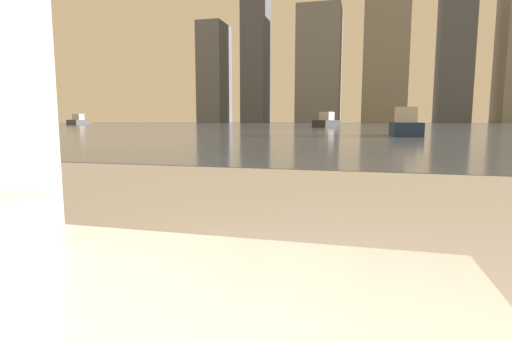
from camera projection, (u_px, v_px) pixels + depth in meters
harbor_water at (356, 125)px, 59.58m from camera, size 180.00×110.00×0.01m
harbor_boat_0 at (405, 126)px, 21.23m from camera, size 1.40×4.04×1.52m
harbor_boat_3 at (327, 122)px, 44.97m from camera, size 2.87×4.84×1.72m
harbor_boat_4 at (78, 121)px, 66.34m from camera, size 2.56×4.99×1.79m
skyline_tower_0 at (214, 74)px, 122.28m from camera, size 7.40×11.88×29.65m
skyline_tower_1 at (256, 1)px, 116.40m from camera, size 6.97×9.92×70.55m
skyline_tower_2 at (319, 66)px, 114.14m from camera, size 11.91×13.98×32.00m
skyline_tower_4 at (456, 40)px, 104.57m from camera, size 8.15×8.54×43.25m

